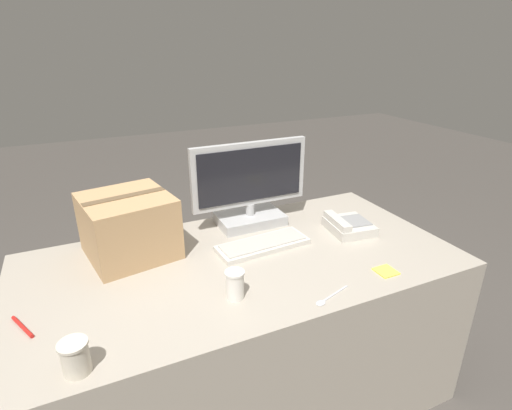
% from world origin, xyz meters
% --- Properties ---
extents(ground_plane, '(12.00, 12.00, 0.00)m').
position_xyz_m(ground_plane, '(0.00, 0.00, 0.00)').
color(ground_plane, '#47423D').
extents(office_desk, '(1.80, 0.90, 0.75)m').
position_xyz_m(office_desk, '(0.00, 0.00, 0.37)').
color(office_desk, '#A89E8E').
rests_on(office_desk, ground_plane).
extents(monitor, '(0.58, 0.20, 0.41)m').
position_xyz_m(monitor, '(0.17, 0.30, 0.92)').
color(monitor, '#B7B7B7').
rests_on(monitor, office_desk).
extents(keyboard, '(0.42, 0.18, 0.03)m').
position_xyz_m(keyboard, '(0.12, 0.06, 0.76)').
color(keyboard, beige).
rests_on(keyboard, office_desk).
extents(desk_phone, '(0.21, 0.23, 0.07)m').
position_xyz_m(desk_phone, '(0.56, 0.03, 0.78)').
color(desk_phone, beige).
rests_on(desk_phone, office_desk).
extents(paper_cup_left, '(0.08, 0.08, 0.10)m').
position_xyz_m(paper_cup_left, '(-0.65, -0.37, 0.80)').
color(paper_cup_left, beige).
rests_on(paper_cup_left, office_desk).
extents(paper_cup_right, '(0.07, 0.07, 0.11)m').
position_xyz_m(paper_cup_right, '(-0.12, -0.23, 0.80)').
color(paper_cup_right, white).
rests_on(paper_cup_right, office_desk).
extents(spoon, '(0.17, 0.07, 0.00)m').
position_xyz_m(spoon, '(0.16, -0.38, 0.75)').
color(spoon, silver).
rests_on(spoon, office_desk).
extents(cardboard_box, '(0.39, 0.39, 0.26)m').
position_xyz_m(cardboard_box, '(-0.41, 0.24, 0.88)').
color(cardboard_box, tan).
rests_on(cardboard_box, office_desk).
extents(pen_marker, '(0.07, 0.13, 0.01)m').
position_xyz_m(pen_marker, '(-0.80, -0.10, 0.76)').
color(pen_marker, red).
rests_on(pen_marker, office_desk).
extents(sticky_note_pad, '(0.08, 0.08, 0.01)m').
position_xyz_m(sticky_note_pad, '(0.48, -0.33, 0.75)').
color(sticky_note_pad, '#E5DB4C').
rests_on(sticky_note_pad, office_desk).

